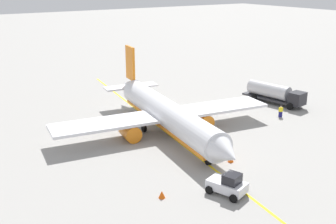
% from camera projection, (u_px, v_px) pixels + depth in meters
% --- Properties ---
extents(ground_plane, '(400.00, 400.00, 0.00)m').
position_uv_depth(ground_plane, '(168.00, 134.00, 54.40)').
color(ground_plane, '#9E9B96').
extents(airplane, '(32.65, 30.18, 9.48)m').
position_uv_depth(airplane, '(166.00, 114.00, 54.06)').
color(airplane, white).
rests_on(airplane, ground).
extents(fuel_tanker, '(10.87, 4.26, 3.15)m').
position_uv_depth(fuel_tanker, '(274.00, 93.00, 67.02)').
color(fuel_tanker, '#2D2D33').
rests_on(fuel_tanker, ground).
extents(pushback_tug, '(4.06, 3.29, 2.20)m').
position_uv_depth(pushback_tug, '(228.00, 184.00, 39.00)').
color(pushback_tug, silver).
rests_on(pushback_tug, ground).
extents(refueling_worker, '(0.42, 0.56, 1.71)m').
position_uv_depth(refueling_worker, '(281.00, 112.00, 60.60)').
color(refueling_worker, navy).
rests_on(refueling_worker, ground).
extents(safety_cone_nose, '(0.65, 0.65, 0.72)m').
position_uv_depth(safety_cone_nose, '(162.00, 194.00, 38.53)').
color(safety_cone_nose, '#F2590F').
rests_on(safety_cone_nose, ground).
extents(safety_cone_wingtip, '(0.67, 0.67, 0.75)m').
position_uv_depth(safety_cone_wingtip, '(231.00, 159.00, 46.03)').
color(safety_cone_wingtip, '#F2590F').
rests_on(safety_cone_wingtip, ground).
extents(taxi_line_marking, '(67.07, 9.97, 0.01)m').
position_uv_depth(taxi_line_marking, '(168.00, 134.00, 54.40)').
color(taxi_line_marking, yellow).
rests_on(taxi_line_marking, ground).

